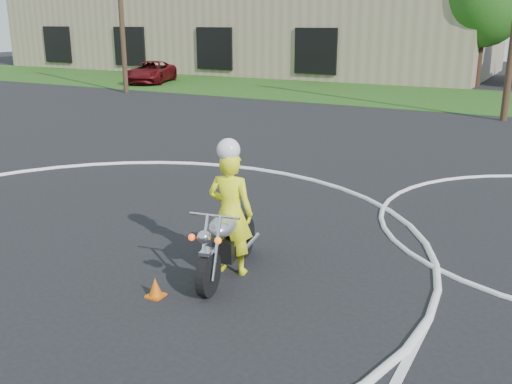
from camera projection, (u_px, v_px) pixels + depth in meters
The scene contains 7 objects.
grass_strip at pixel (416, 97), 30.65m from camera, with size 120.00×10.00×0.02m, color #1E4714.
course_markings at pixel (237, 238), 10.63m from camera, with size 19.05×19.05×0.12m.
primary_motorcycle at pixel (227, 241), 8.92m from camera, with size 0.78×2.24×1.18m.
rider_primary_grp at pixel (230, 209), 8.90m from camera, with size 0.80×0.60×2.20m.
pickup_grp at pixel (151, 72), 37.40m from camera, with size 3.94×5.53×1.40m.
traffic_cones at pixel (242, 301), 7.94m from camera, with size 19.67×9.51×0.30m.
warehouse at pixel (245, 18), 48.67m from camera, with size 41.00×17.00×8.30m.
Camera 1 is at (7.26, -4.19, 3.87)m, focal length 40.00 mm.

